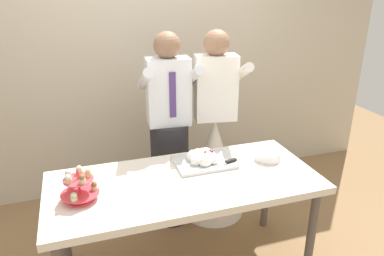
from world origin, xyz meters
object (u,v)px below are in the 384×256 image
person_groom (170,143)px  person_bride (214,154)px  dessert_table (185,189)px  main_cake_tray (204,159)px  plate_stack (268,156)px  cupcake_stand (79,187)px

person_groom → person_bride: bearing=-1.3°
dessert_table → main_cake_tray: size_ratio=4.16×
dessert_table → plate_stack: (0.67, 0.09, 0.11)m
plate_stack → person_bride: bearing=108.8°
cupcake_stand → person_groom: (0.74, 0.71, -0.12)m
dessert_table → person_groom: bearing=83.7°
main_cake_tray → person_bride: (0.28, 0.50, -0.23)m
main_cake_tray → person_bride: person_bride is taller
dessert_table → person_bride: (0.47, 0.67, -0.12)m
dessert_table → person_bride: person_bride is taller
person_groom → plate_stack: bearing=-44.6°
dessert_table → cupcake_stand: cupcake_stand is taller
dessert_table → person_bride: bearing=54.6°
plate_stack → person_groom: size_ratio=0.11×
person_groom → cupcake_stand: bearing=-136.2°
plate_stack → main_cake_tray: bearing=169.9°
plate_stack → person_groom: (-0.60, 0.59, -0.06)m
person_groom → person_bride: 0.43m
dessert_table → cupcake_stand: 0.69m
main_cake_tray → person_groom: size_ratio=0.26×
person_groom → person_bride: (0.40, -0.01, -0.16)m
cupcake_stand → plate_stack: cupcake_stand is taller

